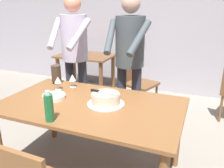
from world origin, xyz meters
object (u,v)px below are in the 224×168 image
(main_dining_table, at_px, (91,113))
(wine_glass_near, at_px, (73,78))
(person_standing_beside, at_px, (75,50))
(cake_on_platter, at_px, (106,99))
(cake_knife, at_px, (99,91))
(wine_glass_far, at_px, (58,80))
(hurricane_lamp, at_px, (56,74))
(water_bottle, at_px, (49,107))
(plate_stack, at_px, (54,97))
(person_cutting_cake, at_px, (129,55))
(background_table, at_px, (86,64))
(background_chair_0, at_px, (137,79))

(main_dining_table, height_order, wine_glass_near, wine_glass_near)
(person_standing_beside, bearing_deg, cake_on_platter, -44.10)
(main_dining_table, distance_m, wine_glass_near, 0.55)
(cake_knife, distance_m, wine_glass_far, 0.58)
(wine_glass_far, xyz_separation_m, hurricane_lamp, (-0.14, 0.17, 0.00))
(wine_glass_near, height_order, wine_glass_far, same)
(main_dining_table, xyz_separation_m, water_bottle, (-0.14, -0.42, 0.21))
(wine_glass_near, xyz_separation_m, person_standing_beside, (-0.20, 0.40, 0.22))
(plate_stack, distance_m, wine_glass_near, 0.36)
(cake_knife, xyz_separation_m, water_bottle, (-0.21, -0.45, -0.00))
(main_dining_table, xyz_separation_m, plate_stack, (-0.38, -0.02, 0.12))
(wine_glass_far, bearing_deg, plate_stack, -65.15)
(main_dining_table, xyz_separation_m, person_standing_beside, (-0.58, 0.73, 0.42))
(plate_stack, distance_m, person_standing_beside, 0.84)
(main_dining_table, bearing_deg, cake_knife, 28.30)
(water_bottle, bearing_deg, person_cutting_cake, 76.00)
(cake_on_platter, xyz_separation_m, hurricane_lamp, (-0.77, 0.35, 0.06))
(cake_on_platter, xyz_separation_m, person_cutting_cake, (-0.00, 0.67, 0.27))
(hurricane_lamp, relative_size, person_cutting_cake, 0.12)
(cake_knife, height_order, person_cutting_cake, person_cutting_cake)
(water_bottle, xyz_separation_m, person_cutting_cake, (0.28, 1.12, 0.21))
(cake_knife, xyz_separation_m, person_standing_beside, (-0.65, 0.69, 0.21))
(hurricane_lamp, bearing_deg, main_dining_table, -31.17)
(main_dining_table, relative_size, plate_stack, 7.58)
(main_dining_table, height_order, background_table, main_dining_table)
(person_cutting_cake, bearing_deg, wine_glass_far, -141.70)
(wine_glass_far, height_order, water_bottle, water_bottle)
(main_dining_table, relative_size, person_cutting_cake, 0.97)
(wine_glass_far, height_order, person_standing_beside, person_standing_beside)
(water_bottle, relative_size, background_table, 0.25)
(main_dining_table, distance_m, person_cutting_cake, 0.83)
(main_dining_table, height_order, wine_glass_far, wine_glass_far)
(water_bottle, relative_size, hurricane_lamp, 1.19)
(person_standing_beside, bearing_deg, water_bottle, -68.95)
(main_dining_table, relative_size, hurricane_lamp, 7.94)
(water_bottle, bearing_deg, cake_on_platter, 58.03)
(hurricane_lamp, relative_size, background_table, 0.21)
(water_bottle, xyz_separation_m, background_chair_0, (0.11, 2.07, -0.37))
(hurricane_lamp, bearing_deg, background_table, 106.51)
(person_standing_beside, bearing_deg, hurricane_lamp, -97.59)
(wine_glass_far, distance_m, water_bottle, 0.71)
(cake_on_platter, bearing_deg, cake_knife, 175.97)
(main_dining_table, distance_m, hurricane_lamp, 0.76)
(main_dining_table, distance_m, wine_glass_far, 0.57)
(cake_on_platter, distance_m, plate_stack, 0.52)
(water_bottle, bearing_deg, cake_knife, 65.33)
(cake_knife, distance_m, background_chair_0, 1.66)
(background_chair_0, bearing_deg, person_cutting_cake, -79.95)
(person_standing_beside, relative_size, background_table, 1.72)
(hurricane_lamp, distance_m, background_table, 1.66)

